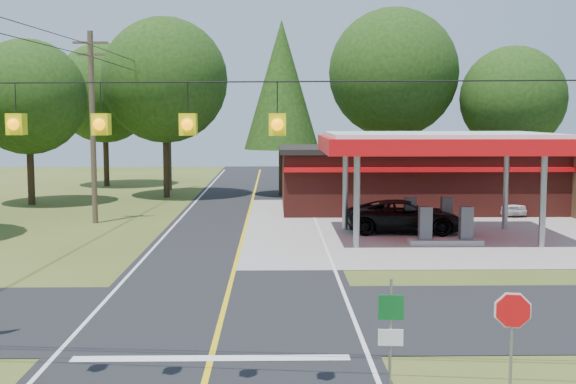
{
  "coord_description": "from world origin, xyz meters",
  "views": [
    {
      "loc": [
        1.5,
        -19.94,
        5.67
      ],
      "look_at": [
        2.0,
        7.0,
        2.8
      ],
      "focal_mm": 45.0,
      "sensor_mm": 36.0,
      "label": 1
    }
  ],
  "objects_px": {
    "gas_canopy": "(438,146)",
    "octagonal_stop_sign": "(512,320)",
    "sedan_car": "(503,203)",
    "suv_car": "(405,217)"
  },
  "relations": [
    {
      "from": "gas_canopy",
      "to": "octagonal_stop_sign",
      "type": "distance_m",
      "value": 19.4
    },
    {
      "from": "sedan_car",
      "to": "suv_car",
      "type": "bearing_deg",
      "value": -140.89
    },
    {
      "from": "gas_canopy",
      "to": "octagonal_stop_sign",
      "type": "xyz_separation_m",
      "value": [
        -2.76,
        -19.01,
        -2.65
      ]
    },
    {
      "from": "suv_car",
      "to": "octagonal_stop_sign",
      "type": "xyz_separation_m",
      "value": [
        -1.58,
        -20.51,
        0.83
      ]
    },
    {
      "from": "gas_canopy",
      "to": "sedan_car",
      "type": "relative_size",
      "value": 2.84
    },
    {
      "from": "octagonal_stop_sign",
      "to": "sedan_car",
      "type": "bearing_deg",
      "value": 72.66
    },
    {
      "from": "suv_car",
      "to": "octagonal_stop_sign",
      "type": "relative_size",
      "value": 2.58
    },
    {
      "from": "sedan_car",
      "to": "octagonal_stop_sign",
      "type": "bearing_deg",
      "value": -111.72
    },
    {
      "from": "gas_canopy",
      "to": "sedan_car",
      "type": "height_order",
      "value": "gas_canopy"
    },
    {
      "from": "suv_car",
      "to": "sedan_car",
      "type": "bearing_deg",
      "value": -41.65
    }
  ]
}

